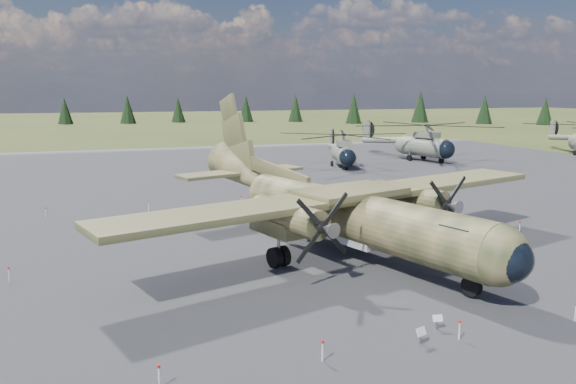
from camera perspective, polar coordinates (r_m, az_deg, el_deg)
name	(u,v)px	position (r m, az deg, el deg)	size (l,w,h in m)	color
ground	(302,254)	(35.14, 1.40, -6.34)	(500.00, 500.00, 0.00)	brown
apron	(259,220)	(44.37, -2.96, -2.84)	(120.00, 120.00, 0.04)	slate
transport_plane	(337,205)	(35.32, 5.02, -1.28)	(31.21, 27.83, 10.44)	#353C20
helicopter_near	(343,143)	(74.74, 5.60, 4.94)	(21.39, 22.32, 4.50)	slate
helicopter_mid	(424,135)	(83.52, 13.62, 5.65)	(25.78, 26.71, 5.32)	slate
info_placard_left	(421,333)	(23.67, 13.35, -13.81)	(0.51, 0.33, 0.74)	gray
info_placard_right	(437,320)	(25.24, 14.94, -12.43)	(0.45, 0.24, 0.67)	gray
barrier_fence	(295,247)	(34.78, 0.72, -5.65)	(33.12, 29.62, 0.85)	silver
treeline	(215,179)	(34.94, -7.39, 1.34)	(316.35, 315.24, 10.95)	black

